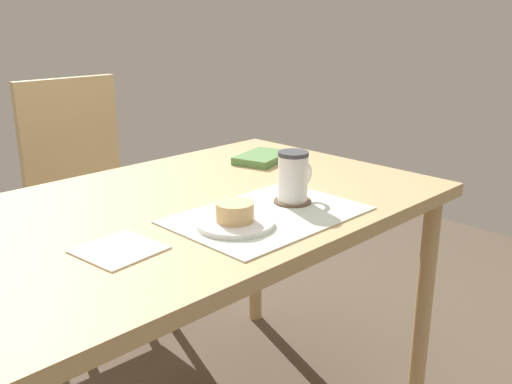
# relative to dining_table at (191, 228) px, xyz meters

# --- Properties ---
(dining_table) EXTENTS (1.30, 0.83, 0.72)m
(dining_table) POSITION_rel_dining_table_xyz_m (0.00, 0.00, 0.00)
(dining_table) COLOR tan
(dining_table) RESTS_ON ground_plane
(wooden_chair) EXTENTS (0.44, 0.44, 0.95)m
(wooden_chair) POSITION_rel_dining_table_xyz_m (0.15, 0.80, -0.14)
(wooden_chair) COLOR #D1B27F
(wooden_chair) RESTS_ON ground_plane
(placemat) EXTENTS (0.45, 0.31, 0.00)m
(placemat) POSITION_rel_dining_table_xyz_m (0.07, -0.21, 0.07)
(placemat) COLOR silver
(placemat) RESTS_ON dining_table
(pastry_plate) EXTENTS (0.18, 0.18, 0.01)m
(pastry_plate) POSITION_rel_dining_table_xyz_m (-0.04, -0.21, 0.08)
(pastry_plate) COLOR white
(pastry_plate) RESTS_ON placemat
(pastry) EXTENTS (0.09, 0.09, 0.04)m
(pastry) POSITION_rel_dining_table_xyz_m (-0.04, -0.21, 0.11)
(pastry) COLOR #E5BC7F
(pastry) RESTS_ON pastry_plate
(coffee_coaster) EXTENTS (0.09, 0.09, 0.00)m
(coffee_coaster) POSITION_rel_dining_table_xyz_m (0.17, -0.19, 0.08)
(coffee_coaster) COLOR brown
(coffee_coaster) RESTS_ON placemat
(coffee_mug) EXTENTS (0.11, 0.08, 0.12)m
(coffee_mug) POSITION_rel_dining_table_xyz_m (0.18, -0.19, 0.14)
(coffee_mug) COLOR white
(coffee_mug) RESTS_ON coffee_coaster
(paper_napkin) EXTENTS (0.16, 0.16, 0.00)m
(paper_napkin) POSITION_rel_dining_table_xyz_m (-0.29, -0.14, 0.07)
(paper_napkin) COLOR silver
(paper_napkin) RESTS_ON dining_table
(small_book) EXTENTS (0.21, 0.17, 0.02)m
(small_book) POSITION_rel_dining_table_xyz_m (0.42, 0.16, 0.08)
(small_book) COLOR #598C4C
(small_book) RESTS_ON dining_table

